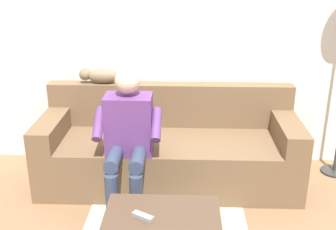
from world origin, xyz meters
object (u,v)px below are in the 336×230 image
object	(u,v)px
remote_gray	(143,216)
couch	(169,151)
cat_on_backrest	(100,76)
person_solo_seated	(128,133)

from	to	relation	value
remote_gray	couch	bearing A→B (deg)	115.47
cat_on_backrest	remote_gray	distance (m)	1.63
couch	person_solo_seated	size ratio (longest dim) A/B	1.98
person_solo_seated	remote_gray	distance (m)	0.86
cat_on_backrest	couch	bearing A→B (deg)	156.28
person_solo_seated	cat_on_backrest	bearing A→B (deg)	-63.60
cat_on_backrest	remote_gray	size ratio (longest dim) A/B	3.65
person_solo_seated	cat_on_backrest	size ratio (longest dim) A/B	2.19
couch	cat_on_backrest	world-z (taller)	cat_on_backrest
couch	remote_gray	size ratio (longest dim) A/B	15.84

